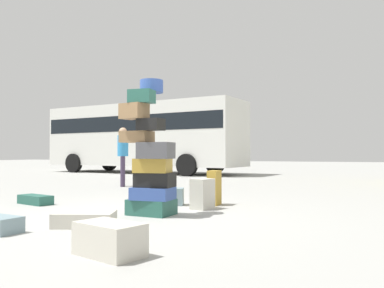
% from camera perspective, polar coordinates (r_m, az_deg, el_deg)
% --- Properties ---
extents(ground_plane, '(80.00, 80.00, 0.00)m').
position_cam_1_polar(ground_plane, '(6.07, -8.75, -10.06)').
color(ground_plane, '#9E9E99').
extents(suitcase_tower, '(0.81, 0.69, 2.03)m').
position_cam_1_polar(suitcase_tower, '(5.98, -5.98, -2.58)').
color(suitcase_tower, '#26594C').
rests_on(suitcase_tower, ground).
extents(suitcase_tan_foreground_near, '(0.18, 0.30, 0.62)m').
position_cam_1_polar(suitcase_tan_foreground_near, '(7.19, 3.18, -6.24)').
color(suitcase_tan_foreground_near, '#B28C33').
rests_on(suitcase_tan_foreground_near, ground).
extents(suitcase_cream_white_trunk, '(0.71, 0.54, 0.30)m').
position_cam_1_polar(suitcase_cream_white_trunk, '(3.78, -11.65, -13.13)').
color(suitcase_cream_white_trunk, beige).
rests_on(suitcase_cream_white_trunk, ground).
extents(suitcase_cream_behind_tower, '(0.84, 0.67, 0.18)m').
position_cam_1_polar(suitcase_cream_behind_tower, '(5.32, -15.04, -10.30)').
color(suitcase_cream_behind_tower, beige).
rests_on(suitcase_cream_behind_tower, ground).
extents(suitcase_cream_left_side, '(0.36, 0.41, 0.50)m').
position_cam_1_polar(suitcase_cream_left_side, '(6.68, 1.50, -7.11)').
color(suitcase_cream_left_side, beige).
rests_on(suitcase_cream_left_side, ground).
extents(suitcase_slate_upright_blue, '(0.66, 0.49, 0.30)m').
position_cam_1_polar(suitcase_slate_upright_blue, '(7.21, -3.57, -7.47)').
color(suitcase_slate_upright_blue, gray).
rests_on(suitcase_slate_upright_blue, ground).
extents(suitcase_teal_right_side, '(0.76, 0.47, 0.16)m').
position_cam_1_polar(suitcase_teal_right_side, '(7.85, -21.41, -7.39)').
color(suitcase_teal_right_side, '#26594C').
rests_on(suitcase_teal_right_side, ground).
extents(person_bearded_onlooker, '(0.30, 0.31, 1.64)m').
position_cam_1_polar(person_bearded_onlooker, '(11.29, -9.82, -1.01)').
color(person_bearded_onlooker, '#3F334C').
rests_on(person_bearded_onlooker, ground).
extents(parked_bus, '(10.01, 3.89, 3.15)m').
position_cam_1_polar(parked_bus, '(18.88, -7.05, 1.46)').
color(parked_bus, silver).
rests_on(parked_bus, ground).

